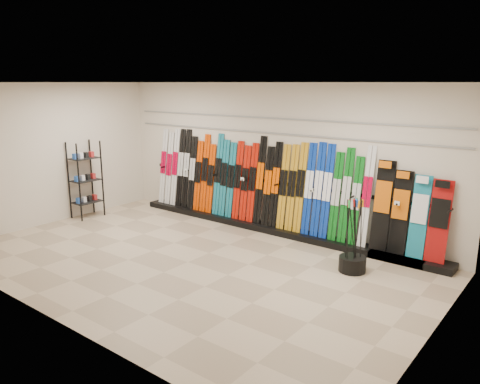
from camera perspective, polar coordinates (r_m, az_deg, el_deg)
The scene contains 13 objects.
floor at distance 8.14m, azimuth -6.39°, elevation -8.49°, with size 8.00×8.00×0.00m, color gray.
back_wall at distance 9.63m, azimuth 3.79°, elevation 4.24°, with size 8.00×8.00×0.00m, color beige.
left_wall at distance 10.86m, azimuth -22.01°, elevation 4.33°, with size 5.00×5.00×0.00m, color beige.
right_wall at distance 5.74m, azimuth 23.27°, elevation -3.01°, with size 5.00×5.00×0.00m, color beige.
ceiling at distance 7.56m, azimuth -6.99°, elevation 13.14°, with size 8.00×8.00×0.00m, color silver.
ski_rack_base at distance 9.66m, azimuth 4.04°, elevation -4.53°, with size 8.00×0.40×0.12m, color black.
skis at distance 9.86m, azimuth 1.08°, elevation 1.38°, with size 5.38×0.28×1.82m.
snowboards at distance 8.38m, azimuth 19.87°, elevation -2.50°, with size 1.28×0.24×1.57m.
accessory_rack at distance 11.08m, azimuth -18.31°, elevation 1.44°, with size 0.40×0.60×1.73m, color black.
pole_bin at distance 7.89m, azimuth 13.52°, elevation -8.53°, with size 0.44×0.44×0.25m, color black.
ski_poles at distance 7.74m, azimuth 13.70°, elevation -5.14°, with size 0.26×0.36×1.18m.
slatwall_rail_0 at distance 9.54m, azimuth 3.77°, elevation 7.19°, with size 7.60×0.02×0.03m, color gray.
slatwall_rail_1 at distance 9.52m, azimuth 3.80°, elevation 8.98°, with size 7.60×0.02×0.03m, color gray.
Camera 1 is at (5.31, -5.39, 3.00)m, focal length 35.00 mm.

